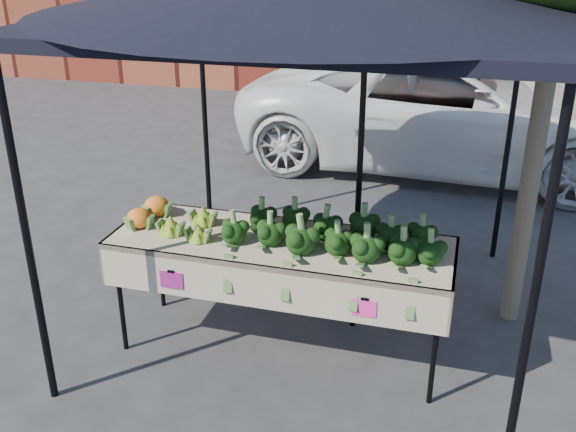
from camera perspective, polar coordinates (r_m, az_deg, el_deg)
The scene contains 7 objects.
ground at distance 5.03m, azimuth -0.36°, elevation -11.25°, with size 90.00×90.00×0.00m, color #2C2C2E.
table at distance 4.77m, azimuth -0.63°, elevation -7.01°, with size 2.41×0.84×0.90m.
canopy at distance 4.83m, azimuth 2.34°, elevation 5.42°, with size 3.16×3.16×2.74m, color black, non-canonical shape.
broccoli_heap at distance 4.45m, azimuth 3.90°, elevation -1.13°, with size 1.52×0.55×0.24m, color black.
romanesco_cluster at distance 4.71m, azimuth -8.53°, elevation -0.27°, with size 0.41×0.45×0.18m, color #A2B031.
cauliflower_pair at distance 4.93m, azimuth -12.12°, elevation 0.45°, with size 0.21×0.41×0.17m, color orange.
street_tree at distance 4.96m, azimuth 21.79°, elevation 12.22°, with size 2.07×2.07×4.07m, color #1E4C14, non-canonical shape.
Camera 1 is at (1.09, -3.98, 2.88)m, focal length 40.76 mm.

